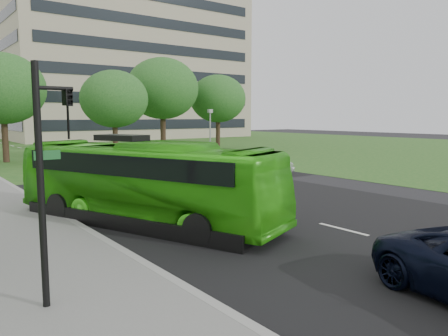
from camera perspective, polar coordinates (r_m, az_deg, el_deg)
name	(u,v)px	position (r m, az deg, el deg)	size (l,w,h in m)	color
ground	(299,219)	(16.75, 9.83, -6.54)	(160.00, 160.00, 0.00)	black
street_surfaces	(82,165)	(35.98, -18.05, 0.40)	(120.00, 120.00, 0.15)	black
office_building	(129,67)	(81.01, -12.35, 12.80)	(40.10, 20.10, 25.00)	tan
tree_park_b	(2,89)	(40.45, -26.99, 9.22)	(6.85, 6.85, 8.98)	black
tree_park_c	(114,99)	(39.78, -14.15, 8.72)	(5.89, 5.89, 7.82)	black
tree_park_d	(162,89)	(45.94, -8.04, 10.22)	(7.40, 7.40, 9.78)	black
tree_park_e	(218,99)	(50.62, -0.80, 9.03)	(6.39, 6.39, 8.52)	black
bus	(145,183)	(15.78, -10.33, -1.92)	(2.48, 10.58, 2.95)	green
sedan	(263,165)	(28.64, 5.11, 0.42)	(1.40, 4.03, 1.33)	silver
traffic_light	(48,168)	(8.95, -21.98, -0.05)	(0.79, 0.24, 4.85)	black
camera_pole	(210,127)	(38.08, -1.82, 5.33)	(0.44, 0.41, 4.42)	gray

